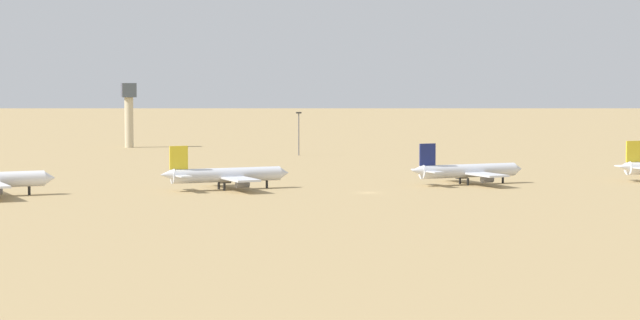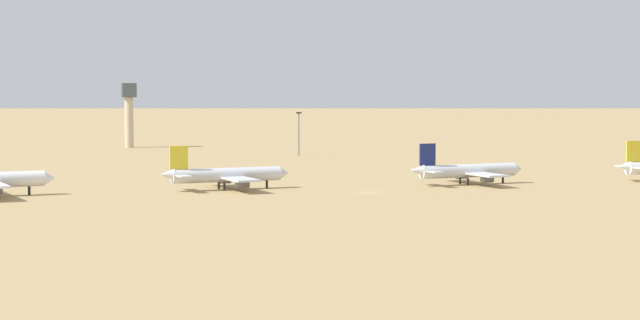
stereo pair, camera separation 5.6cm
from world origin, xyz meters
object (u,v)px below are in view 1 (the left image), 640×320
object	(u,v)px
parked_jet_navy_3	(467,171)
control_tower	(129,109)
parked_jet_yellow_2	(225,175)
light_pole_mid	(299,130)

from	to	relation	value
parked_jet_navy_3	control_tower	world-z (taller)	control_tower
parked_jet_yellow_2	parked_jet_navy_3	xyz separation A→B (m)	(59.13, -1.73, -0.06)
parked_jet_yellow_2	light_pole_mid	distance (m)	126.10
parked_jet_yellow_2	control_tower	size ratio (longest dim) A/B	1.34
light_pole_mid	parked_jet_navy_3	bearing A→B (deg)	-84.08
control_tower	light_pole_mid	distance (m)	77.82
parked_jet_yellow_2	control_tower	bearing A→B (deg)	82.04
parked_jet_yellow_2	control_tower	distance (m)	177.66
control_tower	light_pole_mid	xyz separation A→B (m)	(48.80, -60.34, -5.84)
light_pole_mid	parked_jet_yellow_2	bearing A→B (deg)	-111.81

